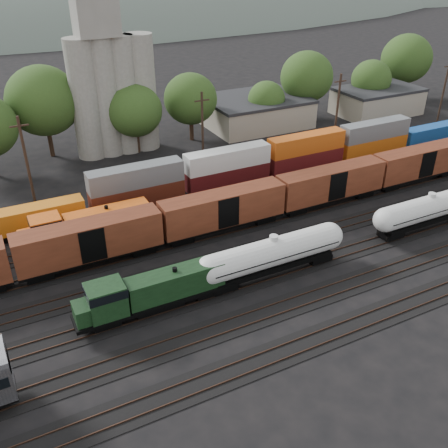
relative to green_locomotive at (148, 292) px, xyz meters
name	(u,v)px	position (x,y,z in m)	size (l,w,h in m)	color
ground	(188,268)	(6.04, 5.00, -2.34)	(600.00, 600.00, 0.00)	black
tracks	(188,268)	(6.04, 5.00, -2.29)	(180.00, 33.20, 0.20)	black
green_locomotive	(148,292)	(0.00, 0.00, 0.00)	(15.37, 2.71, 4.07)	black
tank_car_a	(273,254)	(13.23, 0.00, 0.28)	(16.80, 3.01, 4.40)	silver
tank_car_b	(429,209)	(34.83, 0.00, 0.21)	(16.34, 2.93, 4.28)	silver
orange_locomotive	(84,225)	(-2.25, 15.00, -0.04)	(15.96, 2.66, 3.99)	black
boxcar_string	(280,196)	(20.38, 10.00, 0.78)	(184.40, 2.90, 4.20)	black
container_wall	(43,209)	(-5.75, 20.00, 0.45)	(163.19, 2.60, 5.80)	black
grain_silo	(112,82)	(9.33, 41.00, 8.92)	(13.40, 5.00, 29.00)	gray
industrial_sheds	(139,135)	(12.67, 40.25, 0.22)	(119.38, 17.26, 5.10)	#9E937F
tree_band	(92,106)	(6.24, 42.39, 5.31)	(164.87, 20.71, 14.18)	black
utility_poles	(121,146)	(6.04, 27.00, 3.87)	(122.20, 0.36, 12.00)	black
distant_hills	(41,47)	(29.96, 265.00, -22.90)	(860.00, 286.00, 130.00)	#59665B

